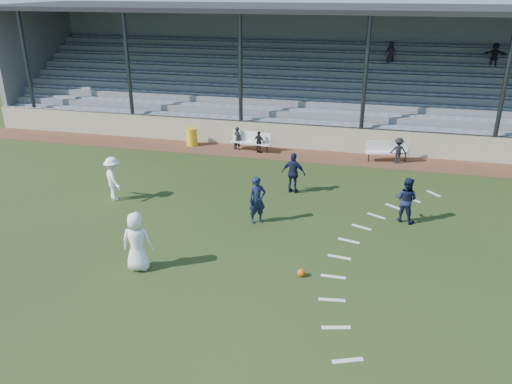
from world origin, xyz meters
TOP-DOWN VIEW (x-y plane):
  - ground at (0.00, 0.00)m, footprint 90.00×90.00m
  - cinder_track at (0.00, 10.50)m, footprint 34.00×2.00m
  - retaining_wall at (0.00, 11.55)m, footprint 34.00×0.18m
  - bench_left at (-2.21, 10.64)m, footprint 2.03×0.70m
  - bench_right at (4.31, 10.62)m, footprint 2.04×0.91m
  - trash_bin at (-5.36, 10.78)m, footprint 0.55×0.55m
  - football at (1.96, -0.18)m, footprint 0.23×0.23m
  - player_white_lead at (-2.66, -0.88)m, footprint 0.95×0.70m
  - player_navy_lead at (-0.05, 2.89)m, footprint 0.73×0.67m
  - player_navy_mid at (4.88, 4.20)m, footprint 0.96×0.87m
  - player_white_wing at (-5.79, 3.55)m, footprint 1.23×1.21m
  - player_navy_wing at (0.70, 5.86)m, footprint 1.00×0.53m
  - sub_left_near at (-2.91, 10.64)m, footprint 0.49×0.42m
  - sub_left_far at (-1.76, 10.38)m, footprint 0.68×0.47m
  - sub_right at (4.77, 10.41)m, footprint 0.83×0.56m
  - grandstand at (0.01, 16.26)m, footprint 34.60×9.00m
  - penalty_arc at (4.12, 0.00)m, footprint 3.89×14.63m

SIDE VIEW (x-z plane):
  - ground at x=0.00m, z-range 0.00..0.00m
  - penalty_arc at x=4.12m, z-range 0.00..0.01m
  - cinder_track at x=0.00m, z-range 0.00..0.02m
  - football at x=1.96m, z-range 0.00..0.23m
  - trash_bin at x=-5.36m, z-range 0.02..0.91m
  - sub_left_far at x=-1.76m, z-range 0.02..1.10m
  - bench_left at x=-2.21m, z-range 0.11..1.06m
  - bench_right at x=4.31m, z-range 0.11..1.06m
  - sub_left_near at x=-2.91m, z-range 0.02..1.17m
  - retaining_wall at x=0.00m, z-range 0.00..1.20m
  - sub_right at x=4.77m, z-range 0.02..1.22m
  - player_navy_mid at x=4.88m, z-range 0.00..1.61m
  - player_navy_wing at x=0.70m, z-range 0.00..1.62m
  - player_navy_lead at x=-0.05m, z-range 0.00..1.67m
  - player_white_wing at x=-5.79m, z-range 0.00..1.69m
  - player_white_lead at x=-2.66m, z-range 0.00..1.77m
  - grandstand at x=0.01m, z-range -1.10..5.51m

